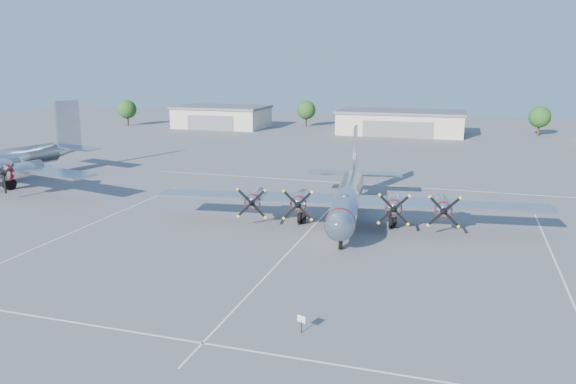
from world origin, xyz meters
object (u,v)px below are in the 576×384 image
(hangar_west, at_px, (222,117))
(tree_west, at_px, (306,110))
(hangar_center, at_px, (401,122))
(tree_far_west, at_px, (127,109))
(tree_east, at_px, (540,117))
(bomber_west, at_px, (1,183))
(info_placard, at_px, (301,321))
(main_bomber_b29, at_px, (348,221))

(hangar_west, bearing_deg, tree_west, 21.89)
(hangar_west, bearing_deg, hangar_center, -0.00)
(tree_far_west, xyz_separation_m, tree_east, (100.00, 10.00, 0.00))
(hangar_center, distance_m, tree_east, 30.64)
(hangar_west, height_order, bomber_west, hangar_west)
(bomber_west, bearing_deg, info_placard, -16.46)
(tree_west, bearing_deg, hangar_center, -17.82)
(hangar_center, relative_size, bomber_west, 0.71)
(tree_far_west, bearing_deg, tree_west, 14.93)
(info_placard, bearing_deg, bomber_west, 169.49)
(tree_far_west, bearing_deg, hangar_center, 3.24)
(tree_far_west, xyz_separation_m, info_placard, (75.23, -96.97, -3.42))
(hangar_west, height_order, tree_far_west, tree_far_west)
(tree_far_west, height_order, tree_east, same)
(tree_east, relative_size, main_bomber_b29, 0.17)
(tree_east, relative_size, bomber_west, 0.17)
(tree_west, relative_size, bomber_west, 0.17)
(tree_far_west, bearing_deg, bomber_west, -70.71)
(main_bomber_b29, bearing_deg, hangar_west, 114.80)
(hangar_center, xyz_separation_m, tree_east, (30.00, 6.04, 1.51))
(tree_far_west, bearing_deg, main_bomber_b29, -44.46)
(tree_east, distance_m, main_bomber_b29, 86.06)
(hangar_center, xyz_separation_m, info_placard, (5.23, -100.93, -1.91))
(hangar_center, distance_m, main_bomber_b29, 75.66)
(tree_west, relative_size, main_bomber_b29, 0.17)
(main_bomber_b29, xyz_separation_m, info_placard, (2.29, -25.38, 0.80))
(main_bomber_b29, bearing_deg, tree_far_west, 127.94)
(tree_far_west, bearing_deg, hangar_west, 9.01)
(hangar_west, xyz_separation_m, tree_far_west, (-25.00, -3.96, 1.51))
(tree_east, xyz_separation_m, main_bomber_b29, (-27.05, -81.59, -4.22))
(info_placard, bearing_deg, tree_east, 96.20)
(hangar_center, bearing_deg, tree_far_west, -176.76)
(hangar_center, bearing_deg, tree_east, 11.38)
(main_bomber_b29, height_order, bomber_west, bomber_west)
(hangar_west, distance_m, tree_east, 75.26)
(bomber_west, relative_size, info_placard, 35.44)
(tree_east, height_order, bomber_west, tree_east)
(main_bomber_b29, distance_m, info_placard, 25.50)
(bomber_west, bearing_deg, tree_far_west, 122.57)
(hangar_west, bearing_deg, bomber_west, -91.11)
(tree_east, bearing_deg, bomber_west, -134.60)
(tree_far_west, xyz_separation_m, bomber_west, (23.61, -67.47, -4.22))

